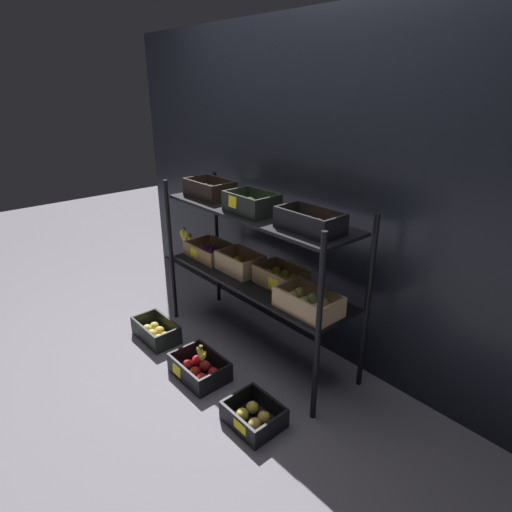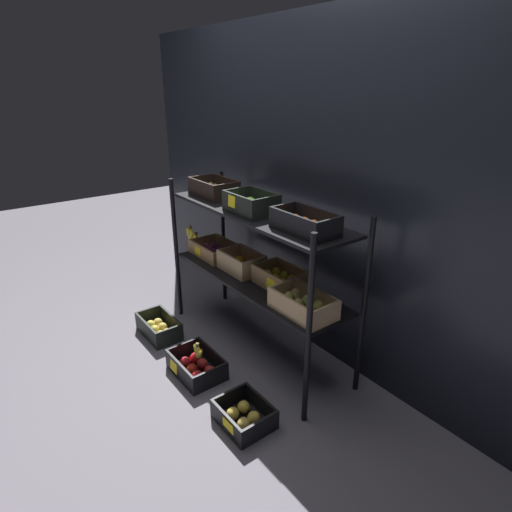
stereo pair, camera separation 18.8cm
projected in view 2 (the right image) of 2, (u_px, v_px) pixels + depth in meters
ground_plane at (256, 346)px, 3.05m from camera, size 10.00×10.00×0.00m
storefront_wall at (305, 190)px, 2.87m from camera, size 3.87×0.12×2.17m
display_rack at (255, 249)px, 2.76m from camera, size 1.61×0.46×1.14m
crate_ground_apple_gold at (159, 328)px, 3.17m from camera, size 0.38×0.21×0.14m
crate_ground_apple_red at (197, 366)px, 2.75m from camera, size 0.37×0.27×0.13m
crate_ground_center_apple_gold at (244, 416)px, 2.35m from camera, size 0.31×0.26×0.12m
banana_bunch_loose at (198, 352)px, 2.67m from camera, size 0.13×0.04×0.12m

